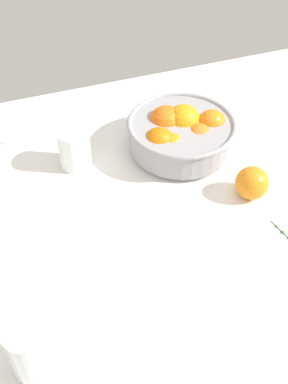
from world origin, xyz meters
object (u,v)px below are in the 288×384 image
loose_orange_0 (252,183)px  second_glass (75,151)px  fruit_bowl (180,133)px  juice_glass (33,349)px

loose_orange_0 → second_glass: bearing=145.5°
fruit_bowl → second_glass: 25.26cm
fruit_bowl → second_glass: fruit_bowl is taller
fruit_bowl → loose_orange_0: fruit_bowl is taller
loose_orange_0 → fruit_bowl: bearing=112.9°
fruit_bowl → juice_glass: size_ratio=2.30×
fruit_bowl → loose_orange_0: size_ratio=3.52×
second_glass → loose_orange_0: (33.42, -23.00, -0.43)cm
fruit_bowl → loose_orange_0: bearing=-67.1°
fruit_bowl → second_glass: bearing=172.8°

